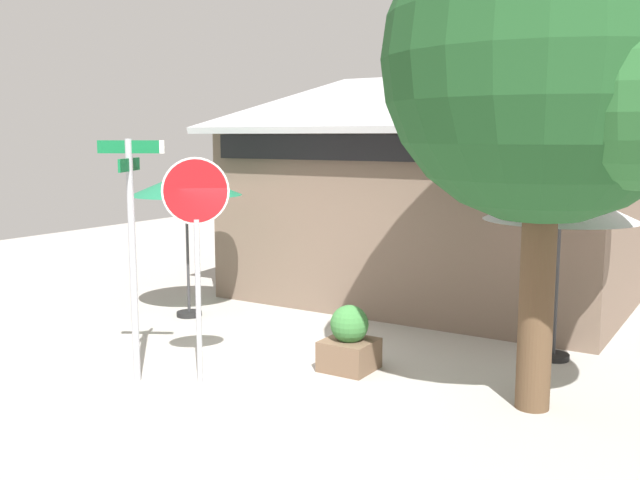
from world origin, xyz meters
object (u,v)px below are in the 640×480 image
(patio_umbrella_ivory_center, at_px, (561,204))
(sidewalk_planter, at_px, (349,342))
(patio_umbrella_forest_green_left, at_px, (186,185))
(shade_tree, at_px, (559,65))
(stop_sign, at_px, (196,225))
(street_sign_post, at_px, (132,238))

(patio_umbrella_ivory_center, height_order, sidewalk_planter, patio_umbrella_ivory_center)
(patio_umbrella_forest_green_left, relative_size, patio_umbrella_ivory_center, 1.03)
(shade_tree, relative_size, sidewalk_planter, 6.48)
(stop_sign, bearing_deg, sidewalk_planter, 46.93)
(stop_sign, height_order, shade_tree, shade_tree)
(street_sign_post, relative_size, shade_tree, 0.54)
(patio_umbrella_ivory_center, distance_m, shade_tree, 2.71)
(stop_sign, relative_size, patio_umbrella_ivory_center, 1.14)
(street_sign_post, xyz_separation_m, shade_tree, (4.74, 1.71, 2.02))
(street_sign_post, bearing_deg, patio_umbrella_forest_green_left, 121.00)
(sidewalk_planter, bearing_deg, patio_umbrella_forest_green_left, 164.75)
(sidewalk_planter, bearing_deg, shade_tree, -2.99)
(stop_sign, distance_m, sidewalk_planter, 2.60)
(street_sign_post, relative_size, stop_sign, 1.08)
(shade_tree, bearing_deg, street_sign_post, -160.16)
(patio_umbrella_forest_green_left, xyz_separation_m, shade_tree, (6.48, -1.18, 1.59))
(patio_umbrella_forest_green_left, xyz_separation_m, sidewalk_planter, (3.84, -1.05, -1.92))
(patio_umbrella_ivory_center, xyz_separation_m, sidewalk_planter, (-2.23, -1.94, -1.82))
(patio_umbrella_ivory_center, bearing_deg, shade_tree, -78.91)
(shade_tree, bearing_deg, patio_umbrella_ivory_center, 101.09)
(patio_umbrella_forest_green_left, height_order, sidewalk_planter, patio_umbrella_forest_green_left)
(stop_sign, relative_size, shade_tree, 0.50)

